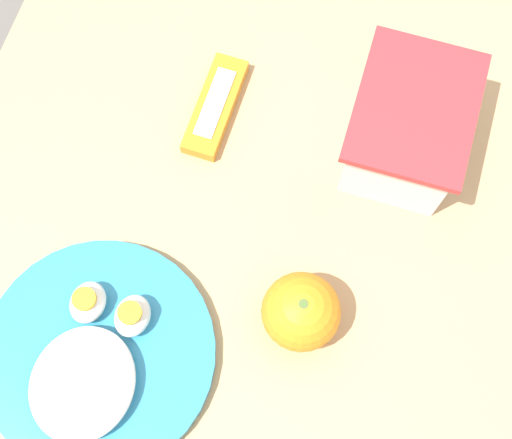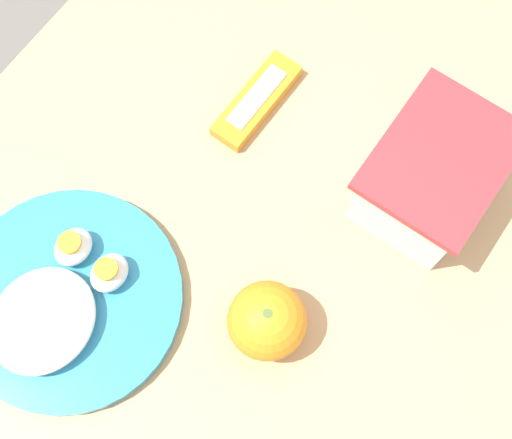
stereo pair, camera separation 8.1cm
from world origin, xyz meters
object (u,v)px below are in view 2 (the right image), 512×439
Objects in this scene: rice_plate at (64,301)px; food_container at (431,178)px; orange_fruit at (267,321)px; candy_bar at (257,101)px.

food_container is at bearing 143.32° from rice_plate.
orange_fruit is at bearing -13.94° from food_container.
candy_bar is (-0.22, -0.17, -0.03)m from orange_fruit.
rice_plate is (0.35, -0.26, -0.03)m from food_container.
candy_bar is at bearing 174.90° from rice_plate.
food_container reaches higher than orange_fruit.
rice_plate is (0.11, -0.20, -0.03)m from orange_fruit.
orange_fruit is 0.63× the size of candy_bar.
candy_bar is at bearing -85.86° from food_container.
candy_bar is (-0.33, 0.03, -0.01)m from rice_plate.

